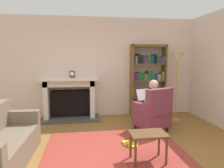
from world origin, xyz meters
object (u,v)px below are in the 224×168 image
at_px(floor_lamp, 177,63).
at_px(mantel_clock, 72,74).
at_px(armchair_reading, 153,112).
at_px(fireplace, 70,97).
at_px(side_table, 148,137).
at_px(bookshelf, 148,81).
at_px(seated_reader, 150,103).

bearing_deg(floor_lamp, mantel_clock, 170.24).
bearing_deg(floor_lamp, armchair_reading, -140.55).
bearing_deg(armchair_reading, fireplace, -56.92).
bearing_deg(mantel_clock, floor_lamp, -9.76).
distance_m(fireplace, side_table, 2.84).
relative_size(bookshelf, side_table, 3.51).
height_order(seated_reader, floor_lamp, floor_lamp).
xyz_separation_m(mantel_clock, armchair_reading, (1.78, -1.13, -0.77)).
relative_size(bookshelf, seated_reader, 1.72).
bearing_deg(seated_reader, mantel_clock, -53.98).
bearing_deg(bookshelf, fireplace, -179.10).
distance_m(side_table, floor_lamp, 2.62).
bearing_deg(mantel_clock, bookshelf, 3.76).
bearing_deg(side_table, floor_lamp, 54.98).
distance_m(mantel_clock, bookshelf, 2.08).
bearing_deg(side_table, seated_reader, 70.37).
xyz_separation_m(armchair_reading, floor_lamp, (0.83, 0.68, 1.05)).
height_order(fireplace, seated_reader, seated_reader).
distance_m(seated_reader, floor_lamp, 1.35).
height_order(armchair_reading, floor_lamp, floor_lamp).
height_order(seated_reader, side_table, seated_reader).
relative_size(fireplace, bookshelf, 0.76).
xyz_separation_m(armchair_reading, side_table, (-0.54, -1.27, -0.04)).
bearing_deg(seated_reader, bookshelf, -129.20).
xyz_separation_m(seated_reader, side_table, (-0.49, -1.38, -0.23)).
relative_size(armchair_reading, side_table, 1.73).
xyz_separation_m(fireplace, side_table, (1.32, -2.51, -0.19)).
relative_size(bookshelf, armchair_reading, 2.03).
xyz_separation_m(bookshelf, floor_lamp, (0.55, -0.58, 0.51)).
bearing_deg(bookshelf, armchair_reading, -102.59).
bearing_deg(floor_lamp, fireplace, 168.45).
height_order(fireplace, side_table, fireplace).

